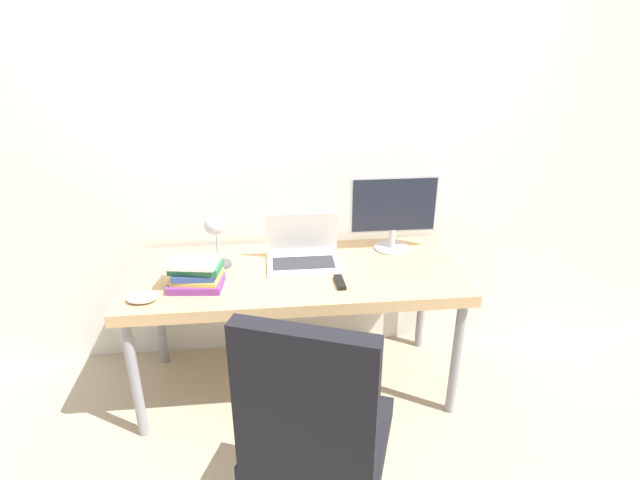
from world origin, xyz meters
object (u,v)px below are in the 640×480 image
Objects in this scene: desk_lamp at (216,233)px; office_chair at (314,432)px; game_controller at (142,297)px; book_stack at (196,274)px; monitor at (394,209)px; laptop at (303,254)px.

desk_lamp is 0.30× the size of office_chair.
game_controller is (-0.72, 0.74, 0.15)m from office_chair.
office_chair reaches higher than book_stack.
monitor reaches higher than desk_lamp.
monitor is 1.78× the size of book_stack.
monitor is (0.51, 0.13, 0.18)m from laptop.
laptop is 1.07m from office_chair.
laptop is 1.40× the size of book_stack.
game_controller is at bearing -160.43° from monitor.
monitor is 1.36m from office_chair.
office_chair is 1.00m from book_stack.
book_stack is at bearing -162.22° from monitor.
laptop is at bearing -165.24° from monitor.
book_stack is 0.26m from game_controller.
laptop reaches higher than book_stack.
monitor is 1.10m from book_stack.
book_stack is (-0.49, 0.85, 0.20)m from office_chair.
office_chair is 4.05× the size of book_stack.
laptop is 0.78× the size of monitor.
office_chair reaches higher than desk_lamp.
desk_lamp is at bearing -167.04° from monitor.
laptop is 2.68× the size of game_controller.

